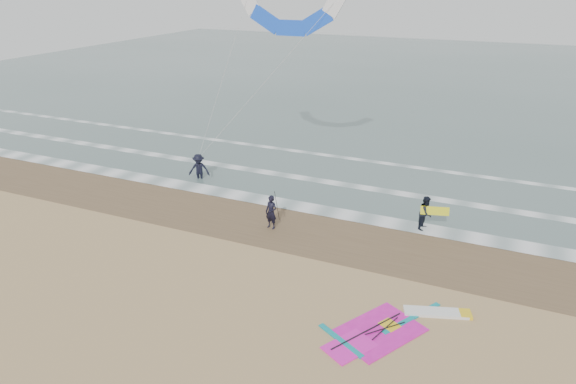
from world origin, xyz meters
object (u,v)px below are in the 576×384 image
at_px(person_standing, 271,212).
at_px(surf_kite, 290,14).
at_px(person_walking, 426,213).
at_px(person_wading, 199,164).
at_px(windsurf_rig, 395,326).

relative_size(person_standing, surf_kite, 0.17).
xyz_separation_m(person_standing, person_walking, (6.66, 2.85, -0.00)).
bearing_deg(person_wading, windsurf_rig, -53.68).
bearing_deg(person_walking, windsurf_rig, -165.07).
bearing_deg(person_walking, surf_kite, 77.89).
bearing_deg(person_walking, person_standing, 125.08).
xyz_separation_m(windsurf_rig, person_walking, (-0.42, 7.90, 0.79)).
height_order(windsurf_rig, surf_kite, surf_kite).
distance_m(windsurf_rig, surf_kite, 17.40).
height_order(person_standing, person_walking, person_standing).
bearing_deg(surf_kite, person_standing, -73.79).
relative_size(windsurf_rig, person_walking, 2.93).
xyz_separation_m(windsurf_rig, person_standing, (-7.08, 5.05, 0.79)).
bearing_deg(person_wading, person_standing, -51.48).
distance_m(person_walking, person_wading, 13.29).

